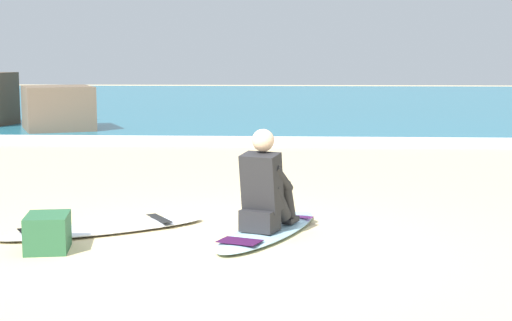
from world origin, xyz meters
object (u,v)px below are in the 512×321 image
(surfboard_main, at_px, (268,231))
(surfer_seated, at_px, (265,191))
(surfboard_spare_near, at_px, (103,228))
(beach_bag, at_px, (48,232))

(surfboard_main, distance_m, surfer_seated, 0.41)
(surfboard_main, relative_size, surfer_seated, 2.19)
(surfboard_main, bearing_deg, surfer_seated, -109.27)
(surfboard_spare_near, xyz_separation_m, beach_bag, (-0.29, -0.77, 0.12))
(surfer_seated, bearing_deg, surfboard_main, 70.73)
(beach_bag, bearing_deg, surfboard_spare_near, 69.08)
(surfboard_spare_near, bearing_deg, surfboard_main, -0.72)
(surfboard_main, relative_size, surfboard_spare_near, 1.02)
(surfer_seated, height_order, surfboard_spare_near, surfer_seated)
(surfboard_main, height_order, beach_bag, beach_bag)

